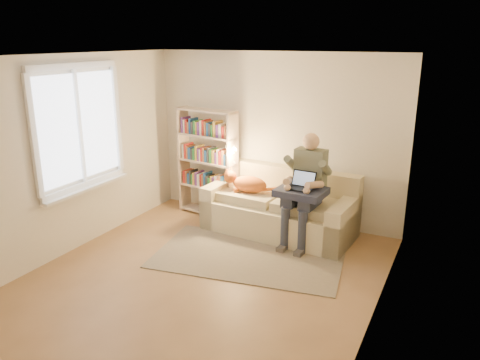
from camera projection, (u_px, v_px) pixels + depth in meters
The scene contains 14 objects.
floor at pixel (202, 278), 5.65m from camera, with size 4.50×4.50×0.00m, color olive.
ceiling at pixel (197, 56), 4.89m from camera, with size 4.00×4.50×0.02m, color white.
wall_left at pixel (69, 156), 6.12m from camera, with size 0.02×4.50×2.60m, color silver.
wall_right at pixel (381, 201), 4.42m from camera, with size 0.02×4.50×2.60m, color silver.
wall_back at pixel (275, 138), 7.20m from camera, with size 4.00×0.02×2.60m, color silver.
wall_front at pixel (37, 254), 3.34m from camera, with size 4.00×0.02×2.60m, color silver.
window at pixel (82, 148), 6.25m from camera, with size 0.12×1.52×1.69m.
sofa at pixel (280, 210), 6.92m from camera, with size 2.23×1.12×0.92m.
person at pixel (306, 183), 6.41m from camera, with size 0.46×0.71×1.55m.
cat at pixel (244, 183), 6.95m from camera, with size 0.82×0.32×0.30m.
blanket at pixel (303, 192), 6.30m from camera, with size 0.64×0.52×0.10m, color #242A40.
laptop at pixel (304, 185), 6.28m from camera, with size 0.35×0.31×0.28m.
bookshelf at pixel (207, 158), 7.43m from camera, with size 1.15×0.47×1.74m.
rug at pixel (249, 256), 6.20m from camera, with size 2.44×1.44×0.01m, color gray.
Camera 1 is at (2.66, -4.33, 2.78)m, focal length 35.00 mm.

